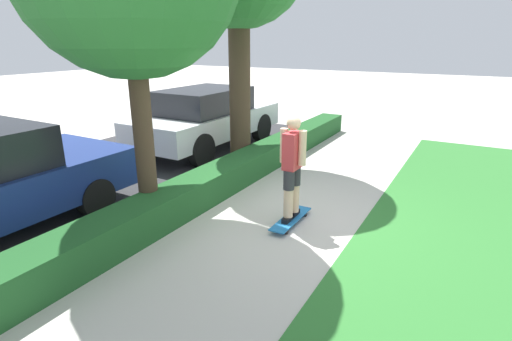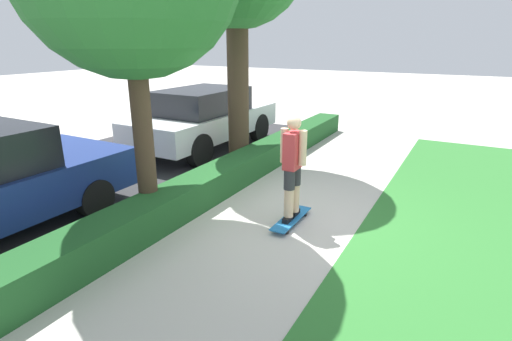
{
  "view_description": "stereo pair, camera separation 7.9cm",
  "coord_description": "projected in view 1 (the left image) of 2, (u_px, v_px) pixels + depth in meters",
  "views": [
    {
      "loc": [
        -5.18,
        -2.29,
        2.63
      ],
      "look_at": [
        -0.07,
        0.6,
        0.7
      ],
      "focal_mm": 28.0,
      "sensor_mm": 36.0,
      "label": 1
    },
    {
      "loc": [
        -5.21,
        -2.22,
        2.63
      ],
      "look_at": [
        -0.07,
        0.6,
        0.7
      ],
      "focal_mm": 28.0,
      "sensor_mm": 36.0,
      "label": 2
    }
  ],
  "objects": [
    {
      "name": "street_asphalt",
      "position": [
        104.0,
        175.0,
        8.13
      ],
      "size": [
        12.74,
        5.0,
        0.01
      ],
      "color": "#2D2D30",
      "rests_on": "ground_plane"
    },
    {
      "name": "skateboard",
      "position": [
        291.0,
        219.0,
        5.96
      ],
      "size": [
        1.01,
        0.24,
        0.09
      ],
      "color": "#1E6BAD",
      "rests_on": "ground_plane"
    },
    {
      "name": "skater_person",
      "position": [
        292.0,
        166.0,
        5.7
      ],
      "size": [
        0.48,
        0.4,
        1.54
      ],
      "color": "black",
      "rests_on": "skateboard"
    },
    {
      "name": "ground_plane",
      "position": [
        292.0,
        218.0,
        6.17
      ],
      "size": [
        60.0,
        60.0,
        0.0
      ],
      "primitive_type": "plane",
      "color": "#BCB7AD"
    },
    {
      "name": "hedge_row",
      "position": [
        207.0,
        185.0,
        6.84
      ],
      "size": [
        12.74,
        0.6,
        0.49
      ],
      "color": "#1E5123",
      "rests_on": "ground_plane"
    },
    {
      "name": "parked_car_middle",
      "position": [
        207.0,
        117.0,
        9.84
      ],
      "size": [
        4.33,
        1.79,
        1.5
      ],
      "rotation": [
        0.0,
        0.0,
        -0.01
      ],
      "color": "silver",
      "rests_on": "ground_plane"
    }
  ]
}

